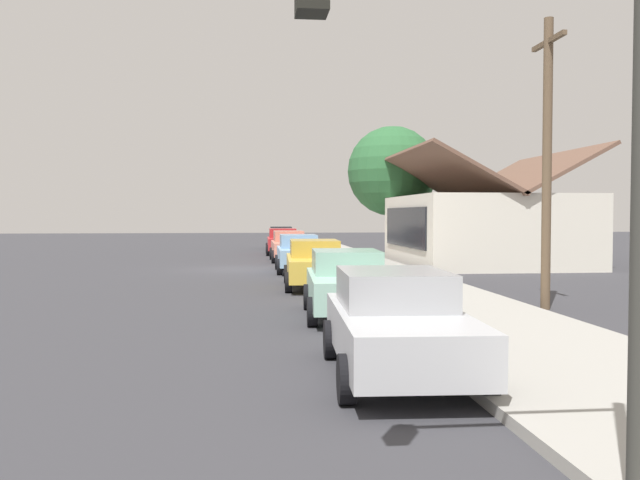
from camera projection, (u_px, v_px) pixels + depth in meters
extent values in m
plane|color=#38383D|center=(237.00, 269.00, 30.35)|extent=(120.00, 120.00, 0.00)
cube|color=#A3A099|center=(359.00, 266.00, 30.94)|extent=(60.00, 4.20, 0.16)
cube|color=#2D3035|center=(281.00, 239.00, 48.12)|extent=(4.64, 1.81, 0.70)
cube|color=#27292D|center=(281.00, 230.00, 48.56)|extent=(2.24, 1.55, 0.56)
cylinder|color=black|center=(294.00, 245.00, 46.79)|extent=(0.66, 0.23, 0.66)
cylinder|color=black|center=(269.00, 245.00, 46.64)|extent=(0.66, 0.23, 0.66)
cylinder|color=black|center=(292.00, 243.00, 49.63)|extent=(0.66, 0.23, 0.66)
cylinder|color=black|center=(269.00, 243.00, 49.49)|extent=(0.66, 0.23, 0.66)
cube|color=red|center=(283.00, 243.00, 41.46)|extent=(4.35, 1.92, 0.70)
cube|color=#A9272B|center=(283.00, 233.00, 41.87)|extent=(2.10, 1.66, 0.56)
cylinder|color=black|center=(299.00, 250.00, 40.22)|extent=(0.66, 0.23, 0.66)
cylinder|color=black|center=(268.00, 250.00, 40.06)|extent=(0.66, 0.23, 0.66)
cylinder|color=black|center=(297.00, 248.00, 42.89)|extent=(0.66, 0.23, 0.66)
cylinder|color=black|center=(268.00, 248.00, 42.73)|extent=(0.66, 0.23, 0.66)
cube|color=#EA8C75|center=(289.00, 248.00, 35.46)|extent=(4.62, 1.73, 0.70)
cube|color=tan|center=(288.00, 236.00, 35.90)|extent=(2.22, 1.52, 0.56)
cylinder|color=black|center=(308.00, 257.00, 34.15)|extent=(0.66, 0.22, 0.66)
cylinder|color=black|center=(274.00, 257.00, 33.96)|extent=(0.66, 0.22, 0.66)
cylinder|color=black|center=(303.00, 253.00, 36.99)|extent=(0.66, 0.22, 0.66)
cylinder|color=black|center=(272.00, 253.00, 36.81)|extent=(0.66, 0.22, 0.66)
cube|color=#8CB7E0|center=(299.00, 256.00, 28.86)|extent=(4.55, 1.83, 0.70)
cube|color=#779CBE|center=(298.00, 241.00, 29.28)|extent=(2.19, 1.58, 0.56)
cylinder|color=black|center=(322.00, 267.00, 27.56)|extent=(0.66, 0.23, 0.66)
cylinder|color=black|center=(279.00, 267.00, 27.40)|extent=(0.66, 0.23, 0.66)
cylinder|color=black|center=(316.00, 262.00, 30.34)|extent=(0.66, 0.23, 0.66)
cylinder|color=black|center=(278.00, 262.00, 30.19)|extent=(0.66, 0.23, 0.66)
cube|color=gold|center=(315.00, 267.00, 22.73)|extent=(4.95, 2.05, 0.70)
cube|color=gold|center=(314.00, 248.00, 23.20)|extent=(2.41, 1.72, 0.56)
cylinder|color=black|center=(347.00, 282.00, 21.30)|extent=(0.67, 0.25, 0.66)
cylinder|color=black|center=(288.00, 282.00, 21.18)|extent=(0.67, 0.25, 0.66)
cylinder|color=black|center=(338.00, 274.00, 24.31)|extent=(0.67, 0.25, 0.66)
cylinder|color=black|center=(287.00, 274.00, 24.20)|extent=(0.67, 0.25, 0.66)
cube|color=#9ED1BC|center=(348.00, 289.00, 16.16)|extent=(4.42, 2.05, 0.70)
cube|color=#86B1A0|center=(346.00, 261.00, 16.56)|extent=(2.16, 1.71, 0.56)
cylinder|color=black|center=(394.00, 311.00, 14.88)|extent=(0.67, 0.25, 0.66)
cylinder|color=black|center=(312.00, 312.00, 14.78)|extent=(0.67, 0.25, 0.66)
cylinder|color=black|center=(378.00, 296.00, 17.56)|extent=(0.67, 0.25, 0.66)
cylinder|color=black|center=(308.00, 297.00, 17.46)|extent=(0.67, 0.25, 0.66)
cube|color=silver|center=(398.00, 333.00, 10.17)|extent=(4.57, 2.05, 0.70)
cube|color=#A0A2A6|center=(393.00, 288.00, 10.59)|extent=(2.23, 1.72, 0.56)
cylinder|color=black|center=(486.00, 377.00, 8.85)|extent=(0.67, 0.25, 0.66)
cylinder|color=black|center=(347.00, 379.00, 8.74)|extent=(0.67, 0.25, 0.66)
cylinder|color=black|center=(437.00, 338.00, 11.62)|extent=(0.67, 0.25, 0.66)
cylinder|color=black|center=(331.00, 339.00, 11.51)|extent=(0.67, 0.25, 0.66)
cube|color=silver|center=(483.00, 230.00, 32.97)|extent=(9.83, 7.81, 3.37)
cube|color=black|center=(405.00, 227.00, 32.55)|extent=(7.86, 0.08, 1.89)
cube|color=brown|center=(445.00, 174.00, 32.66)|extent=(10.43, 4.20, 2.33)
cube|color=brown|center=(522.00, 175.00, 33.08)|extent=(10.43, 4.20, 2.33)
cylinder|color=brown|center=(392.00, 226.00, 39.35)|extent=(0.44, 0.44, 3.56)
sphere|color=#2D6638|center=(392.00, 171.00, 39.23)|extent=(5.22, 5.22, 5.22)
cylinder|color=#383833|center=(640.00, 198.00, 5.30)|extent=(0.14, 0.14, 5.20)
sphere|color=green|center=(310.00, 1.00, 5.12)|extent=(0.16, 0.16, 0.16)
cylinder|color=brown|center=(547.00, 165.00, 17.35)|extent=(0.24, 0.24, 7.50)
cube|color=brown|center=(549.00, 41.00, 17.23)|extent=(1.80, 0.12, 0.12)
cylinder|color=red|center=(430.00, 314.00, 13.72)|extent=(0.22, 0.22, 0.55)
sphere|color=red|center=(430.00, 297.00, 13.70)|extent=(0.18, 0.18, 0.18)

